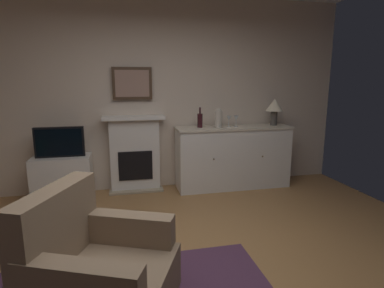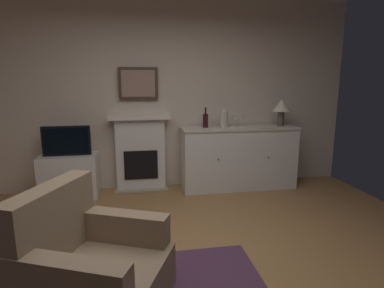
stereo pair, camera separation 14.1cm
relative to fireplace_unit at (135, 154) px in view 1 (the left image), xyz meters
The scene contains 13 objects.
ground_plane 2.40m from the fireplace_unit, 80.95° to the right, with size 5.64×4.90×0.10m, color #9E7042.
wall_rear 0.92m from the fireplace_unit, 19.28° to the left, with size 5.64×0.06×2.78m, color beige.
fireplace_unit is the anchor object (origin of this frame).
framed_picture 1.00m from the fireplace_unit, 90.00° to the left, with size 0.55×0.04×0.45m.
sideboard_cabinet 1.45m from the fireplace_unit, ahead, with size 1.71×0.49×0.92m.
table_lamp 2.19m from the fireplace_unit, ahead, with size 0.26×0.26×0.40m.
wine_bottle 1.06m from the fireplace_unit, ahead, with size 0.08×0.08×0.29m.
wine_glass_left 1.46m from the fireplace_unit, ahead, with size 0.07×0.07×0.16m.
wine_glass_center 1.56m from the fireplace_unit, ahead, with size 0.07×0.07×0.16m.
vase_decorative 1.31m from the fireplace_unit, 10.82° to the right, with size 0.11×0.11×0.28m.
tv_cabinet 1.02m from the fireplace_unit, behind, with size 0.75×0.42×0.60m.
tv_set 1.02m from the fireplace_unit, 169.23° to the right, with size 0.62×0.07×0.40m.
armchair 2.62m from the fireplace_unit, 97.95° to the right, with size 1.04×1.02×0.92m.
Camera 1 is at (-0.53, -2.19, 1.58)m, focal length 29.16 mm.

